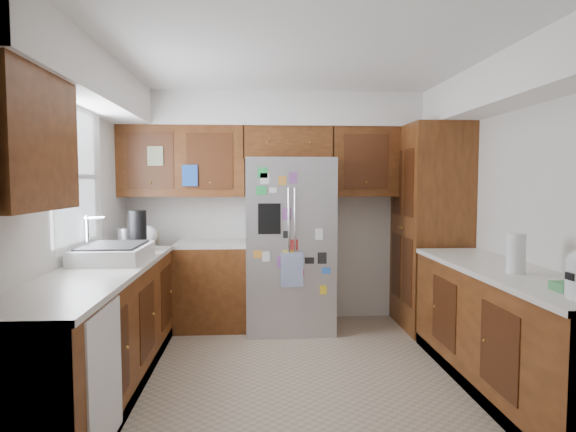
% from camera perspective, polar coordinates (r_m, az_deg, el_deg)
% --- Properties ---
extents(floor, '(3.60, 3.60, 0.00)m').
position_cam_1_polar(floor, '(4.15, 1.35, -17.97)').
color(floor, tan).
rests_on(floor, ground).
extents(room_shell, '(3.64, 3.24, 2.52)m').
position_cam_1_polar(room_shell, '(4.21, -0.50, 7.67)').
color(room_shell, silver).
rests_on(room_shell, ground).
extents(left_counter_run, '(1.36, 3.20, 0.92)m').
position_cam_1_polar(left_counter_run, '(4.15, -18.19, -11.93)').
color(left_counter_run, '#47230D').
rests_on(left_counter_run, ground).
extents(right_counter_run, '(0.63, 2.25, 0.92)m').
position_cam_1_polar(right_counter_run, '(4.00, 24.59, -12.82)').
color(right_counter_run, '#47230D').
rests_on(right_counter_run, ground).
extents(pantry, '(0.60, 0.90, 2.15)m').
position_cam_1_polar(pantry, '(5.34, 16.48, -1.30)').
color(pantry, '#47230D').
rests_on(pantry, ground).
extents(fridge, '(0.90, 0.79, 1.80)m').
position_cam_1_polar(fridge, '(5.09, 0.15, -3.36)').
color(fridge, '#B0AFB5').
rests_on(fridge, ground).
extents(bridge_cabinet, '(0.96, 0.34, 0.35)m').
position_cam_1_polar(bridge_cabinet, '(5.29, -0.02, 8.58)').
color(bridge_cabinet, '#47230D').
rests_on(bridge_cabinet, fridge).
extents(fridge_top_items, '(0.96, 0.33, 0.30)m').
position_cam_1_polar(fridge_top_items, '(5.30, -1.06, 11.91)').
color(fridge_top_items, '#154D99').
rests_on(fridge_top_items, bridge_cabinet).
extents(sink_assembly, '(0.52, 0.70, 0.37)m').
position_cam_1_polar(sink_assembly, '(4.13, -19.97, -4.10)').
color(sink_assembly, white).
rests_on(sink_assembly, left_counter_run).
extents(left_counter_clutter, '(0.32, 0.79, 0.38)m').
position_cam_1_polar(left_counter_clutter, '(4.83, -17.21, -2.14)').
color(left_counter_clutter, black).
rests_on(left_counter_clutter, left_counter_run).
extents(paper_towel, '(0.12, 0.12, 0.28)m').
position_cam_1_polar(paper_towel, '(3.71, 25.41, -4.03)').
color(paper_towel, white).
rests_on(paper_towel, right_counter_run).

